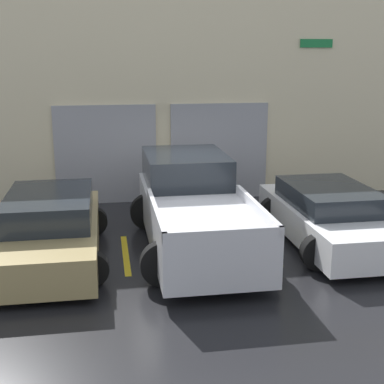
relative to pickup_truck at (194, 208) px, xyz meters
The scene contains 7 objects.
ground_plane 1.08m from the pickup_truck, 90.00° to the left, with size 28.00×28.00×0.00m, color black.
shophouse_building 4.47m from the pickup_truck, 90.06° to the left, with size 14.33×0.68×5.70m.
pickup_truck is the anchor object (origin of this frame).
sedan_white 2.87m from the pickup_truck, ahead, with size 2.25×4.30×1.20m.
sedan_side 2.87m from the pickup_truck, behind, with size 2.18×4.42×1.28m.
parking_stripe_left 1.67m from the pickup_truck, 168.11° to the right, with size 0.12×2.20×0.01m, color gold.
parking_stripe_centre 1.67m from the pickup_truck, 11.89° to the right, with size 0.12×2.20×0.01m, color gold.
Camera 1 is at (-1.74, -11.07, 3.86)m, focal length 50.00 mm.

